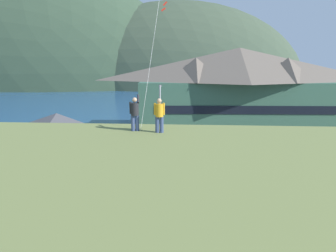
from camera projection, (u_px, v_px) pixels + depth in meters
name	position (u px, v px, depth m)	size (l,w,h in m)	color
ground_plane	(142.00, 197.00, 24.64)	(600.00, 600.00, 0.00)	#66604C
parking_lot_pad	(150.00, 174.00, 29.51)	(40.00, 20.00, 0.10)	gray
bay_water	(175.00, 100.00, 83.19)	(360.00, 84.00, 0.03)	navy
far_hill_west_ridge	(45.00, 84.00, 137.87)	(130.65, 72.06, 90.96)	#334733
far_hill_east_peak	(176.00, 84.00, 135.88)	(105.47, 66.99, 68.51)	#3D4C38
harbor_lodge	(238.00, 89.00, 44.94)	(29.79, 12.51, 12.24)	#38604C
storage_shed_near_lot	(58.00, 138.00, 31.91)	(8.05, 6.15, 5.35)	#756B5B
storage_shed_waterside	(188.00, 113.00, 49.05)	(6.24, 5.09, 4.64)	#756B5B
wharf_dock	(176.00, 114.00, 60.12)	(3.20, 14.83, 0.70)	#70604C
moored_boat_wharfside	(157.00, 112.00, 60.30)	(3.30, 8.55, 2.16)	#23564C
parked_car_back_row_left	(46.00, 183.00, 24.72)	(4.23, 2.11, 1.82)	silver
parked_car_front_row_silver	(199.00, 179.00, 25.56)	(4.29, 2.24, 1.82)	navy
parked_car_back_row_right	(122.00, 184.00, 24.43)	(4.31, 2.28, 1.82)	red
parked_car_mid_row_near	(206.00, 157.00, 31.15)	(4.29, 2.23, 1.82)	black
parked_car_lone_by_shed	(319.00, 160.00, 30.45)	(4.31, 2.27, 1.82)	slate
parking_light_pole	(160.00, 116.00, 33.95)	(0.24, 0.78, 7.84)	#ADADB2
person_kite_flyer	(135.00, 113.00, 16.08)	(0.52, 0.69, 1.86)	#384770
person_companion	(159.00, 114.00, 15.70)	(0.55, 0.40, 1.74)	#384770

